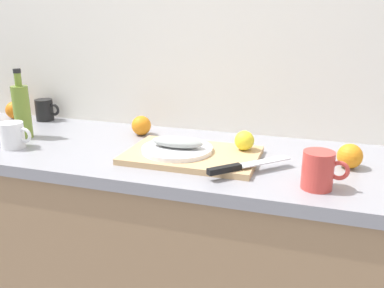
{
  "coord_description": "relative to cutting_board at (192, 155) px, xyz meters",
  "views": [
    {
      "loc": [
        0.54,
        -1.29,
        1.37
      ],
      "look_at": [
        0.13,
        -0.05,
        0.95
      ],
      "focal_mm": 38.25,
      "sensor_mm": 36.0,
      "label": 1
    }
  ],
  "objects": [
    {
      "name": "back_wall",
      "position": [
        -0.13,
        0.37,
        0.34
      ],
      "size": [
        3.2,
        0.05,
        2.5
      ],
      "primitive_type": "cube",
      "color": "white",
      "rests_on": "ground_plane"
    },
    {
      "name": "kitchen_counter",
      "position": [
        -0.13,
        0.05,
        -0.46
      ],
      "size": [
        2.0,
        0.6,
        0.9
      ],
      "color": "#9E7A56",
      "rests_on": "ground_plane"
    },
    {
      "name": "cutting_board",
      "position": [
        0.0,
        0.0,
        0.0
      ],
      "size": [
        0.44,
        0.29,
        0.02
      ],
      "primitive_type": "cube",
      "color": "tan",
      "rests_on": "kitchen_counter"
    },
    {
      "name": "white_plate",
      "position": [
        -0.05,
        -0.0,
        0.02
      ],
      "size": [
        0.24,
        0.24,
        0.01
      ],
      "primitive_type": "cylinder",
      "color": "white",
      "rests_on": "cutting_board"
    },
    {
      "name": "fish_fillet",
      "position": [
        -0.05,
        -0.0,
        0.04
      ],
      "size": [
        0.18,
        0.08,
        0.04
      ],
      "primitive_type": "ellipsoid",
      "color": "#999E99",
      "rests_on": "white_plate"
    },
    {
      "name": "chef_knife",
      "position": [
        0.18,
        -0.1,
        0.02
      ],
      "size": [
        0.23,
        0.23,
        0.02
      ],
      "rotation": [
        0.0,
        0.0,
        0.78
      ],
      "color": "silver",
      "rests_on": "cutting_board"
    },
    {
      "name": "lemon_0",
      "position": [
        0.16,
        0.08,
        0.04
      ],
      "size": [
        0.07,
        0.07,
        0.07
      ],
      "primitive_type": "sphere",
      "color": "yellow",
      "rests_on": "cutting_board"
    },
    {
      "name": "olive_oil_bottle",
      "position": [
        -0.71,
        0.03,
        0.1
      ],
      "size": [
        0.06,
        0.06,
        0.27
      ],
      "color": "olive",
      "rests_on": "kitchen_counter"
    },
    {
      "name": "coffee_mug_0",
      "position": [
        -0.65,
        -0.09,
        0.04
      ],
      "size": [
        0.12,
        0.08,
        0.09
      ],
      "color": "white",
      "rests_on": "kitchen_counter"
    },
    {
      "name": "coffee_mug_1",
      "position": [
        -0.8,
        0.29,
        0.04
      ],
      "size": [
        0.12,
        0.08,
        0.1
      ],
      "color": "black",
      "rests_on": "kitchen_counter"
    },
    {
      "name": "coffee_mug_2",
      "position": [
        0.41,
        -0.13,
        0.04
      ],
      "size": [
        0.13,
        0.09,
        0.11
      ],
      "color": "#CC3F38",
      "rests_on": "kitchen_counter"
    },
    {
      "name": "orange_0",
      "position": [
        0.5,
        0.06,
        0.03
      ],
      "size": [
        0.08,
        0.08,
        0.08
      ],
      "primitive_type": "sphere",
      "color": "orange",
      "rests_on": "kitchen_counter"
    },
    {
      "name": "orange_1",
      "position": [
        -0.95,
        0.27,
        0.03
      ],
      "size": [
        0.08,
        0.08,
        0.08
      ],
      "primitive_type": "sphere",
      "color": "orange",
      "rests_on": "kitchen_counter"
    },
    {
      "name": "orange_2",
      "position": [
        -0.28,
        0.2,
        0.03
      ],
      "size": [
        0.08,
        0.08,
        0.08
      ],
      "primitive_type": "sphere",
      "color": "orange",
      "rests_on": "kitchen_counter"
    }
  ]
}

